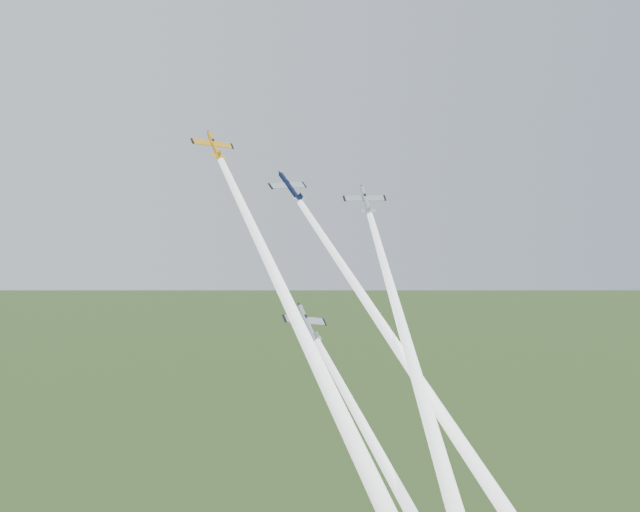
{
  "coord_description": "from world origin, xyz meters",
  "views": [
    {
      "loc": [
        -44.89,
        -111.75,
        98.4
      ],
      "look_at": [
        0.0,
        -6.0,
        92.0
      ],
      "focal_mm": 45.0,
      "sensor_mm": 36.0,
      "label": 1
    }
  ],
  "objects": [
    {
      "name": "plane_yellow",
      "position": [
        -13.43,
        1.82,
        108.03
      ],
      "size": [
        7.29,
        6.59,
        5.94
      ],
      "primitive_type": null,
      "rotation": [
        0.8,
        0.07,
        0.19
      ],
      "color": "#F4A515"
    },
    {
      "name": "smoke_trail_yellow",
      "position": [
        -8.86,
        -21.74,
        83.29
      ],
      "size": [
        10.89,
        44.84,
        46.51
      ],
      "primitive_type": null,
      "rotation": [
        -0.77,
        0.0,
        0.19
      ],
      "color": "white"
    },
    {
      "name": "plane_silver_low",
      "position": [
        -2.95,
        -8.2,
        82.83
      ],
      "size": [
        8.17,
        8.07,
        7.23
      ],
      "primitive_type": null,
      "rotation": [
        0.8,
        0.15,
        0.28
      ],
      "color": "#A4AAB2"
    },
    {
      "name": "smoke_trail_silver_right",
      "position": [
        7.0,
        -21.38,
        77.4
      ],
      "size": [
        8.78,
        41.35,
        42.67
      ],
      "primitive_type": null,
      "rotation": [
        -0.77,
        0.0,
        -0.16
      ],
      "color": "white"
    },
    {
      "name": "smoke_trail_silver_low",
      "position": [
        2.79,
        -27.82,
        61.75
      ],
      "size": [
        12.94,
        37.23,
        39.18
      ],
      "primitive_type": null,
      "rotation": [
        -0.77,
        0.0,
        0.28
      ],
      "color": "white"
    },
    {
      "name": "smoke_trail_navy",
      "position": [
        8.98,
        -21.8,
        74.11
      ],
      "size": [
        21.12,
        48.86,
        53.1
      ],
      "primitive_type": null,
      "rotation": [
        -0.77,
        0.0,
        0.38
      ],
      "color": "white"
    },
    {
      "name": "plane_navy",
      "position": [
        -1.01,
        3.5,
        102.15
      ],
      "size": [
        9.16,
        8.04,
        6.38
      ],
      "primitive_type": null,
      "rotation": [
        0.8,
        -0.05,
        0.38
      ],
      "color": "#0C1638"
    },
    {
      "name": "plane_silver_right",
      "position": [
        10.46,
        0.49,
        100.22
      ],
      "size": [
        7.64,
        6.59,
        5.79
      ],
      "primitive_type": null,
      "rotation": [
        0.8,
        -0.02,
        -0.16
      ],
      "color": "silver"
    }
  ]
}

